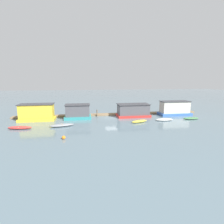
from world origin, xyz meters
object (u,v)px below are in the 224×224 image
object	(u,v)px
houseboat_yellow	(37,112)
dinghy_green	(191,118)
dinghy_yellow	(139,121)
mooring_post_near_right	(176,110)
dinghy_red	(20,128)
buoy_orange	(64,137)
houseboat_red	(133,110)
dinghy_white	(164,120)
mooring_post_far_left	(97,113)
dinghy_grey	(62,125)
houseboat_blue	(175,108)
houseboat_teal	(78,112)

from	to	relation	value
houseboat_yellow	dinghy_green	xyz separation A→B (m)	(31.37, -4.00, -1.45)
dinghy_yellow	dinghy_green	bearing A→B (deg)	4.49
mooring_post_near_right	dinghy_red	bearing A→B (deg)	-166.33
dinghy_yellow	mooring_post_near_right	xyz separation A→B (m)	(11.38, 6.87, 0.77)
dinghy_green	dinghy_yellow	bearing A→B (deg)	-175.51
houseboat_yellow	mooring_post_near_right	bearing A→B (deg)	3.61
houseboat_yellow	buoy_orange	distance (m)	14.10
houseboat_red	dinghy_white	size ratio (longest dim) A/B	2.07
dinghy_red	dinghy_yellow	size ratio (longest dim) A/B	1.14
dinghy_red	mooring_post_far_left	distance (m)	15.77
mooring_post_far_left	buoy_orange	size ratio (longest dim) A/B	3.01
dinghy_red	dinghy_grey	size ratio (longest dim) A/B	0.95
dinghy_white	mooring_post_near_right	xyz separation A→B (m)	(5.95, 6.24, 0.79)
mooring_post_near_right	houseboat_yellow	bearing A→B (deg)	-176.39
mooring_post_far_left	buoy_orange	world-z (taller)	mooring_post_far_left
houseboat_blue	buoy_orange	world-z (taller)	houseboat_blue
dinghy_green	mooring_post_far_left	size ratio (longest dim) A/B	2.25
dinghy_green	mooring_post_near_right	bearing A→B (deg)	91.20
dinghy_grey	dinghy_white	size ratio (longest dim) A/B	1.24
dinghy_green	buoy_orange	distance (m)	26.32
mooring_post_far_left	mooring_post_near_right	bearing A→B (deg)	0.00
houseboat_blue	buoy_orange	bearing A→B (deg)	-150.99
houseboat_yellow	mooring_post_far_left	bearing A→B (deg)	9.15
dinghy_white	dinghy_grey	bearing A→B (deg)	-176.39
houseboat_teal	dinghy_white	world-z (taller)	houseboat_teal
dinghy_green	mooring_post_far_left	xyz separation A→B (m)	(-19.14, 5.97, 0.57)
houseboat_red	dinghy_yellow	size ratio (longest dim) A/B	2.01
houseboat_yellow	houseboat_teal	size ratio (longest dim) A/B	1.27
houseboat_yellow	dinghy_white	bearing A→B (deg)	-9.59
houseboat_blue	dinghy_white	xyz separation A→B (m)	(-4.86, -4.96, -1.33)
houseboat_yellow	houseboat_blue	size ratio (longest dim) A/B	0.96
houseboat_blue	houseboat_yellow	bearing A→B (deg)	-178.70
houseboat_red	dinghy_green	world-z (taller)	houseboat_red
houseboat_blue	dinghy_yellow	xyz separation A→B (m)	(-10.30, -5.59, -1.31)
mooring_post_near_right	houseboat_blue	bearing A→B (deg)	-130.16
buoy_orange	houseboat_teal	bearing A→B (deg)	82.91
houseboat_red	mooring_post_near_right	distance (m)	11.18
dinghy_white	mooring_post_far_left	size ratio (longest dim) A/B	2.30
dinghy_yellow	dinghy_white	xyz separation A→B (m)	(5.44, 0.63, -0.02)
houseboat_teal	dinghy_yellow	world-z (taller)	houseboat_teal
dinghy_grey	dinghy_yellow	xyz separation A→B (m)	(14.42, 0.62, -0.01)
dinghy_white	dinghy_red	bearing A→B (deg)	-176.37
houseboat_teal	dinghy_red	xyz separation A→B (m)	(-9.43, -6.37, -1.22)
dinghy_green	mooring_post_near_right	distance (m)	6.03
houseboat_teal	dinghy_red	world-z (taller)	houseboat_teal
dinghy_red	dinghy_white	bearing A→B (deg)	3.63
houseboat_blue	dinghy_yellow	size ratio (longest dim) A/B	2.01
dinghy_red	dinghy_green	size ratio (longest dim) A/B	1.21
houseboat_blue	buoy_orange	distance (m)	27.15
houseboat_teal	dinghy_red	bearing A→B (deg)	-145.95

